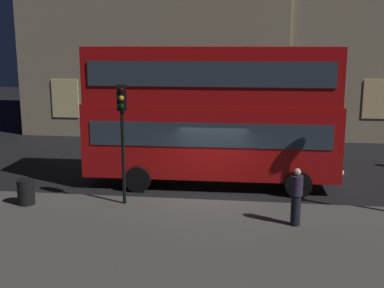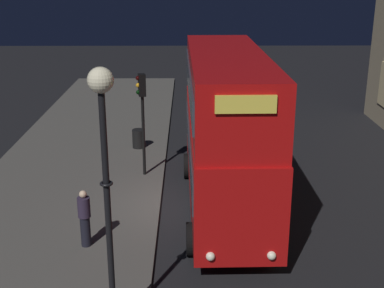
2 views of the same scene
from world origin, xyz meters
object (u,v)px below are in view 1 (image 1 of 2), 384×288
pedestrian (296,196)px  litter_bin (26,192)px  double_decker_bus (211,109)px  traffic_light_near_kerb (122,119)px

pedestrian → litter_bin: size_ratio=2.07×
pedestrian → litter_bin: pedestrian is taller
pedestrian → litter_bin: bearing=-175.3°
double_decker_bus → traffic_light_near_kerb: 4.06m
double_decker_bus → pedestrian: (2.96, -4.32, -1.97)m
traffic_light_near_kerb → pedestrian: size_ratio=2.29×
pedestrian → litter_bin: (-8.95, 0.78, -0.48)m
double_decker_bus → litter_bin: double_decker_bus is taller
litter_bin → double_decker_bus: bearing=30.6°
double_decker_bus → traffic_light_near_kerb: size_ratio=2.42×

